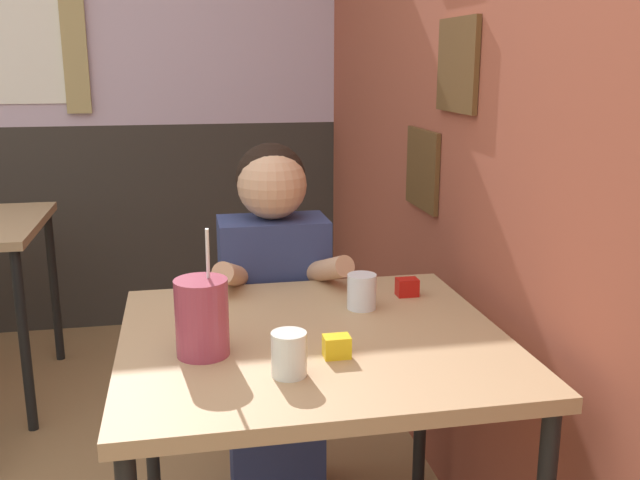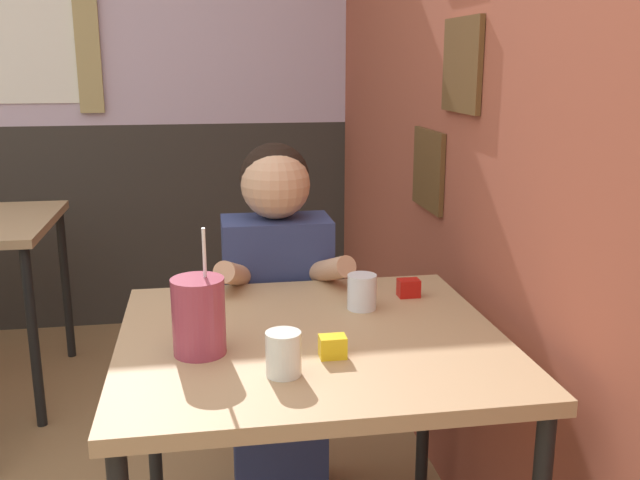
# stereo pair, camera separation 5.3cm
# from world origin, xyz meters

# --- Properties ---
(brick_wall_right) EXTENTS (0.08, 4.58, 2.70)m
(brick_wall_right) POSITION_xyz_m (1.37, 1.29, 1.35)
(brick_wall_right) COLOR #9E4C38
(brick_wall_right) RESTS_ON ground_plane
(back_wall) EXTENTS (5.68, 0.09, 2.70)m
(back_wall) POSITION_xyz_m (-0.01, 2.61, 1.36)
(back_wall) COLOR silver
(back_wall) RESTS_ON ground_plane
(main_table) EXTENTS (0.93, 0.86, 0.78)m
(main_table) POSITION_xyz_m (0.80, 0.31, 0.71)
(main_table) COLOR tan
(main_table) RESTS_ON ground_plane
(person_seated) EXTENTS (0.42, 0.41, 1.18)m
(person_seated) POSITION_xyz_m (0.78, 0.87, 0.64)
(person_seated) COLOR navy
(person_seated) RESTS_ON ground_plane
(cocktail_pitcher) EXTENTS (0.12, 0.12, 0.30)m
(cocktail_pitcher) POSITION_xyz_m (0.54, 0.24, 0.87)
(cocktail_pitcher) COLOR #99384C
(cocktail_pitcher) RESTS_ON main_table
(glass_near_pitcher) EXTENTS (0.08, 0.08, 0.09)m
(glass_near_pitcher) POSITION_xyz_m (0.97, 0.47, 0.83)
(glass_near_pitcher) COLOR silver
(glass_near_pitcher) RESTS_ON main_table
(glass_center) EXTENTS (0.08, 0.08, 0.10)m
(glass_center) POSITION_xyz_m (0.71, 0.09, 0.83)
(glass_center) COLOR silver
(glass_center) RESTS_ON main_table
(condiment_ketchup) EXTENTS (0.06, 0.04, 0.05)m
(condiment_ketchup) POSITION_xyz_m (1.12, 0.55, 0.80)
(condiment_ketchup) COLOR #B7140F
(condiment_ketchup) RESTS_ON main_table
(condiment_mustard) EXTENTS (0.06, 0.04, 0.05)m
(condiment_mustard) POSITION_xyz_m (0.83, 0.17, 0.80)
(condiment_mustard) COLOR yellow
(condiment_mustard) RESTS_ON main_table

